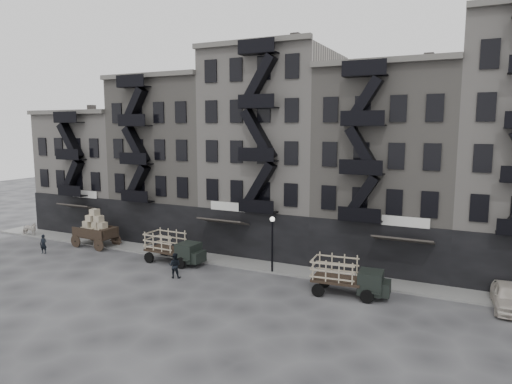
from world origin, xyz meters
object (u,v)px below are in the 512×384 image
at_px(horse, 29,229).
at_px(wagon, 94,226).
at_px(pedestrian_west, 43,244).
at_px(stake_truck_west, 173,245).
at_px(car_east, 509,297).
at_px(stake_truck_east, 348,274).
at_px(pedestrian_mid, 175,265).

height_order(horse, wagon, wagon).
bearing_deg(pedestrian_west, stake_truck_west, -5.77).
bearing_deg(stake_truck_west, car_east, 4.79).
bearing_deg(pedestrian_west, stake_truck_east, -14.84).
height_order(stake_truck_west, pedestrian_mid, stake_truck_west).
xyz_separation_m(wagon, pedestrian_mid, (11.66, -3.95, -1.03)).
distance_m(horse, wagon, 8.78).
xyz_separation_m(horse, wagon, (8.70, -0.00, 1.22)).
bearing_deg(pedestrian_mid, wagon, -37.81).
bearing_deg(car_east, horse, 176.23).
xyz_separation_m(pedestrian_west, pedestrian_mid, (13.90, -0.32, 0.09)).
bearing_deg(stake_truck_west, pedestrian_mid, -50.55).
bearing_deg(stake_truck_west, stake_truck_east, -1.47).
bearing_deg(car_east, pedestrian_mid, -173.25).
height_order(horse, pedestrian_west, pedestrian_west).
relative_size(wagon, car_east, 0.91).
bearing_deg(stake_truck_west, horse, 179.23).
bearing_deg(pedestrian_west, wagon, 39.79).
bearing_deg(car_east, pedestrian_west, -177.87).
distance_m(car_east, pedestrian_mid, 21.67).
relative_size(horse, car_east, 0.38).
bearing_deg(stake_truck_east, pedestrian_mid, -175.23).
xyz_separation_m(wagon, car_east, (32.97, 0.00, -1.18)).
xyz_separation_m(wagon, pedestrian_west, (-2.24, -3.63, -1.12)).
relative_size(horse, stake_truck_east, 0.34).
bearing_deg(stake_truck_east, horse, 171.92).
bearing_deg(horse, stake_truck_east, -109.95).
relative_size(horse, stake_truck_west, 0.34).
height_order(stake_truck_west, stake_truck_east, stake_truck_west).
xyz_separation_m(car_east, pedestrian_west, (-35.21, -3.64, 0.06)).
bearing_deg(stake_truck_east, pedestrian_west, 179.08).
bearing_deg(pedestrian_mid, stake_truck_east, 170.31).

